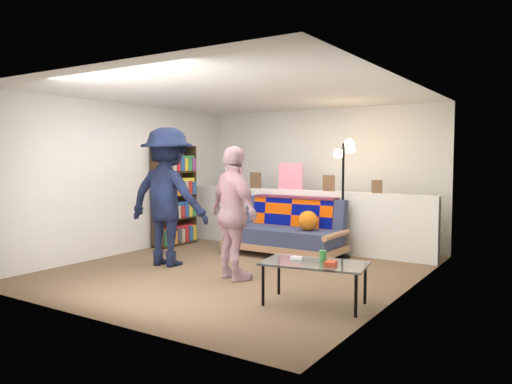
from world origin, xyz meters
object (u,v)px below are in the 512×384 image
at_px(coffee_table, 315,265).
at_px(floor_lamp, 345,174).
at_px(futon_sofa, 287,231).
at_px(person_left, 168,197).
at_px(bookshelf, 174,199).
at_px(person_right, 234,213).

distance_m(coffee_table, floor_lamp, 2.75).
relative_size(futon_sofa, floor_lamp, 1.04).
relative_size(futon_sofa, person_left, 0.96).
height_order(futon_sofa, floor_lamp, floor_lamp).
bearing_deg(bookshelf, floor_lamp, 11.80).
bearing_deg(floor_lamp, bookshelf, -168.20).
distance_m(futon_sofa, floor_lamp, 1.28).
bearing_deg(coffee_table, futon_sofa, 125.63).
bearing_deg(futon_sofa, person_right, -82.68).
relative_size(bookshelf, person_left, 0.89).
bearing_deg(person_left, bookshelf, -57.25).
distance_m(futon_sofa, person_right, 1.84).
distance_m(futon_sofa, coffee_table, 2.70).
xyz_separation_m(coffee_table, floor_lamp, (-0.73, 2.51, 0.88)).
bearing_deg(floor_lamp, futon_sofa, -159.44).
relative_size(floor_lamp, person_left, 0.93).
height_order(person_left, person_right, person_left).
bearing_deg(person_left, coffee_table, 160.48).
bearing_deg(person_right, floor_lamp, -81.82).
bearing_deg(futon_sofa, bookshelf, -171.88).
distance_m(coffee_table, person_right, 1.47).
distance_m(floor_lamp, person_right, 2.21).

